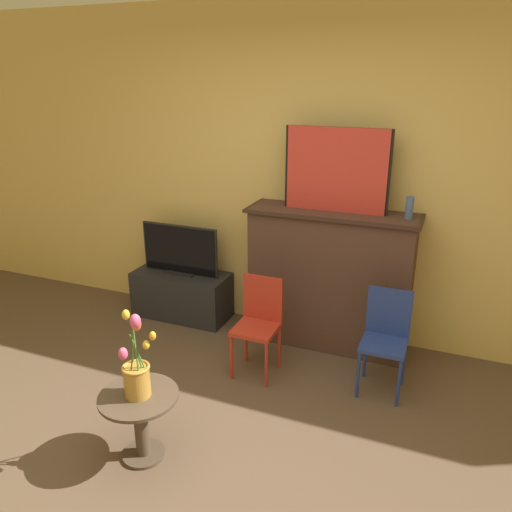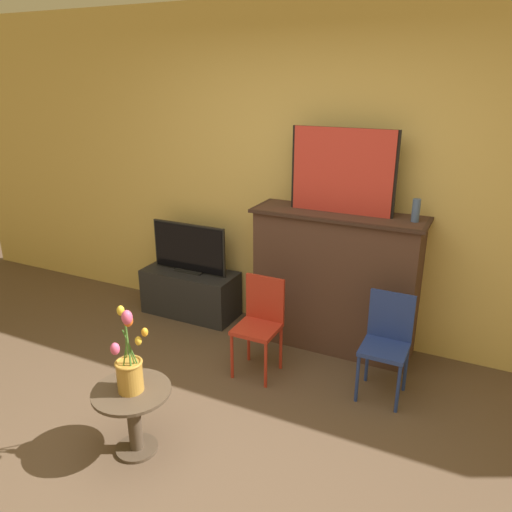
{
  "view_description": "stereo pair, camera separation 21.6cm",
  "coord_description": "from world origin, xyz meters",
  "px_view_note": "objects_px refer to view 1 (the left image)",
  "views": [
    {
      "loc": [
        1.1,
        -1.78,
        2.14
      ],
      "look_at": [
        -0.09,
        1.14,
        0.99
      ],
      "focal_mm": 35.0,
      "sensor_mm": 36.0,
      "label": 1
    },
    {
      "loc": [
        1.29,
        -1.69,
        2.14
      ],
      "look_at": [
        -0.09,
        1.14,
        0.99
      ],
      "focal_mm": 35.0,
      "sensor_mm": 36.0,
      "label": 2
    }
  ],
  "objects_px": {
    "tv_monitor": "(180,250)",
    "painting": "(336,170)",
    "chair_blue": "(386,334)",
    "vase_tulips": "(136,371)",
    "chair_red": "(259,319)"
  },
  "relations": [
    {
      "from": "painting",
      "to": "chair_red",
      "type": "xyz_separation_m",
      "value": [
        -0.38,
        -0.61,
        -1.03
      ]
    },
    {
      "from": "painting",
      "to": "tv_monitor",
      "type": "bearing_deg",
      "value": -178.98
    },
    {
      "from": "chair_red",
      "to": "vase_tulips",
      "type": "distance_m",
      "value": 1.17
    },
    {
      "from": "painting",
      "to": "vase_tulips",
      "type": "xyz_separation_m",
      "value": [
        -0.67,
        -1.73,
        -0.87
      ]
    },
    {
      "from": "chair_blue",
      "to": "vase_tulips",
      "type": "relative_size",
      "value": 1.38
    },
    {
      "from": "chair_blue",
      "to": "painting",
      "type": "bearing_deg",
      "value": 137.29
    },
    {
      "from": "tv_monitor",
      "to": "painting",
      "type": "bearing_deg",
      "value": 1.02
    },
    {
      "from": "chair_blue",
      "to": "tv_monitor",
      "type": "bearing_deg",
      "value": 166.42
    },
    {
      "from": "chair_red",
      "to": "chair_blue",
      "type": "xyz_separation_m",
      "value": [
        0.91,
        0.12,
        0.0
      ]
    },
    {
      "from": "painting",
      "to": "vase_tulips",
      "type": "relative_size",
      "value": 1.5
    },
    {
      "from": "tv_monitor",
      "to": "chair_red",
      "type": "distance_m",
      "value": 1.18
    },
    {
      "from": "tv_monitor",
      "to": "chair_blue",
      "type": "height_order",
      "value": "tv_monitor"
    },
    {
      "from": "painting",
      "to": "chair_blue",
      "type": "distance_m",
      "value": 1.26
    },
    {
      "from": "vase_tulips",
      "to": "chair_red",
      "type": "bearing_deg",
      "value": 75.69
    },
    {
      "from": "painting",
      "to": "chair_blue",
      "type": "xyz_separation_m",
      "value": [
        0.53,
        -0.48,
        -1.03
      ]
    }
  ]
}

